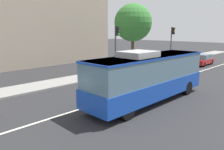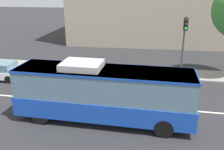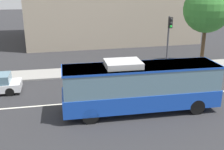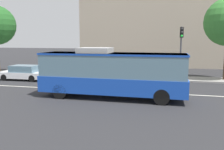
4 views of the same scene
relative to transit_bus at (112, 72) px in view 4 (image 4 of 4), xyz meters
name	(u,v)px [view 4 (image 4 of 4)]	position (x,y,z in m)	size (l,w,h in m)	color
ground_plane	(127,92)	(0.78, 2.02, -1.81)	(160.00, 160.00, 0.00)	#28282B
sidewalk_kerb	(138,77)	(0.78, 8.82, -1.74)	(80.00, 2.85, 0.14)	gray
lane_centre_line	(127,92)	(0.78, 2.02, -1.80)	(76.00, 0.16, 0.01)	silver
transit_bus	(112,72)	(0.00, 0.00, 0.00)	(10.03, 2.62, 3.46)	#1947B7
sedan_white	(23,73)	(-10.21, 5.09, -1.09)	(4.53, 1.88, 1.46)	white
traffic_light_mid_block	(181,44)	(4.96, 7.64, 1.75)	(0.33, 0.62, 5.20)	#47474C
office_block_background	(160,22)	(2.49, 25.98, 4.99)	(23.94, 16.46, 13.60)	tan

